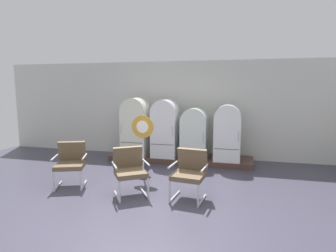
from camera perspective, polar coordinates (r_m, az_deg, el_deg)
ground at (r=5.17m, az=-4.60°, el=-15.86°), size 12.00×10.00×0.05m
back_wall at (r=8.30m, az=3.41°, el=3.48°), size 11.76×0.12×2.81m
display_plinth at (r=7.91m, az=2.47°, el=-6.63°), size 3.95×0.95×0.14m
refrigerator_0 at (r=7.95m, az=-6.67°, el=0.23°), size 0.71×0.62×1.62m
refrigerator_1 at (r=7.72m, az=-0.59°, el=-0.11°), size 0.68×0.68×1.58m
refrigerator_2 at (r=7.57m, az=5.37°, el=-1.24°), size 0.68×0.67×1.37m
refrigerator_3 at (r=7.47m, az=12.01°, el=-1.03°), size 0.68×0.66×1.47m
armchair_left at (r=6.25m, az=-19.19°, el=-6.79°), size 0.77×0.79×0.91m
armchair_right at (r=5.26m, az=4.42°, el=-9.13°), size 0.69×0.70×0.91m
armchair_center at (r=5.46m, az=-7.81°, el=-8.54°), size 0.82×0.84×0.91m
sign_stand at (r=6.35m, az=-5.12°, el=-4.07°), size 0.51×0.32×1.44m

